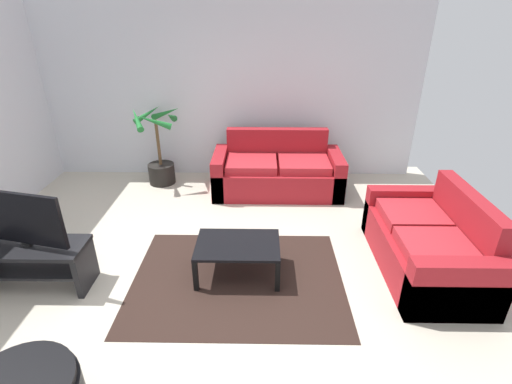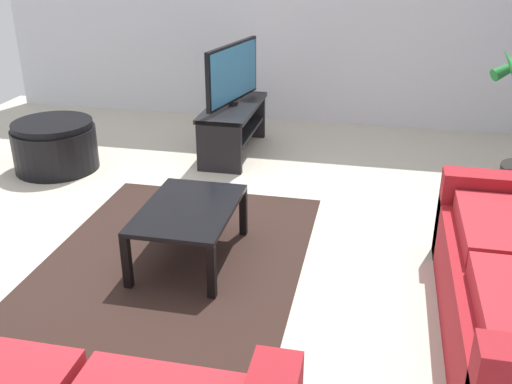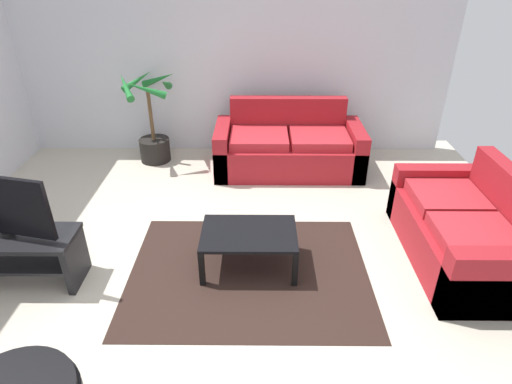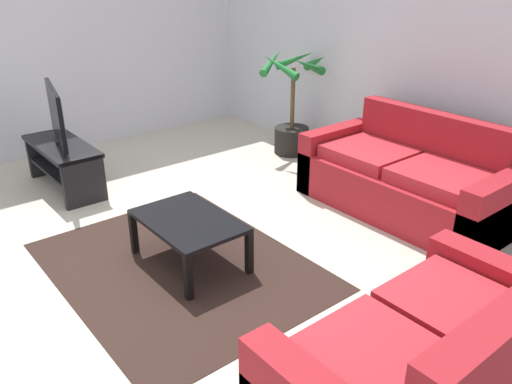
% 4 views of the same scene
% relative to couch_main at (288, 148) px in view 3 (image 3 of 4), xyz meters
% --- Properties ---
extents(ground_plane, '(6.60, 6.60, 0.00)m').
position_rel_couch_main_xyz_m(ground_plane, '(-0.74, -2.28, -0.30)').
color(ground_plane, beige).
extents(wall_back, '(6.00, 0.06, 2.70)m').
position_rel_couch_main_xyz_m(wall_back, '(-0.74, 0.72, 1.05)').
color(wall_back, silver).
rests_on(wall_back, ground).
extents(couch_main, '(1.93, 0.90, 0.90)m').
position_rel_couch_main_xyz_m(couch_main, '(0.00, 0.00, 0.00)').
color(couch_main, maroon).
rests_on(couch_main, ground).
extents(couch_loveseat, '(0.90, 1.65, 0.90)m').
position_rel_couch_main_xyz_m(couch_loveseat, '(1.55, -1.94, -0.00)').
color(couch_loveseat, maroon).
rests_on(couch_loveseat, ground).
extents(tv_stand, '(1.10, 0.45, 0.48)m').
position_rel_couch_main_xyz_m(tv_stand, '(-2.53, -2.29, 0.01)').
color(tv_stand, black).
rests_on(tv_stand, ground).
extents(coffee_table, '(0.87, 0.59, 0.38)m').
position_rel_couch_main_xyz_m(coffee_table, '(-0.48, -2.08, 0.03)').
color(coffee_table, black).
rests_on(coffee_table, ground).
extents(area_rug, '(2.20, 1.70, 0.01)m').
position_rel_couch_main_xyz_m(area_rug, '(-0.48, -2.18, -0.30)').
color(area_rug, black).
rests_on(area_rug, ground).
extents(potted_palm, '(0.78, 0.79, 1.24)m').
position_rel_couch_main_xyz_m(potted_palm, '(-1.87, 0.27, 0.16)').
color(potted_palm, black).
rests_on(potted_palm, ground).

